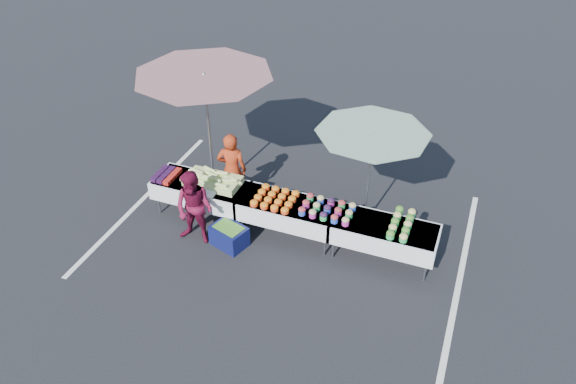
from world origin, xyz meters
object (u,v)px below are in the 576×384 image
(table_left, at_px, (201,190))
(umbrella_right, at_px, (372,141))
(umbrella_left, at_px, (205,85))
(storage_bin, at_px, (229,236))
(table_center, at_px, (288,210))
(customer, at_px, (194,208))
(vendor, at_px, (232,170))
(table_right, at_px, (384,233))

(table_left, bearing_deg, umbrella_right, 14.63)
(umbrella_left, bearing_deg, storage_bin, -53.46)
(table_center, bearing_deg, customer, -153.76)
(umbrella_left, bearing_deg, umbrella_right, 1.10)
(umbrella_left, relative_size, storage_bin, 4.08)
(vendor, bearing_deg, storage_bin, 97.73)
(table_left, height_order, umbrella_right, umbrella_right)
(table_right, distance_m, umbrella_left, 4.23)
(customer, distance_m, umbrella_right, 3.39)
(vendor, height_order, customer, vendor)
(customer, xyz_separation_m, umbrella_right, (2.79, 1.55, 1.14))
(storage_bin, bearing_deg, vendor, 129.42)
(table_right, relative_size, umbrella_left, 0.62)
(table_right, xyz_separation_m, customer, (-3.32, -0.75, 0.16))
(customer, bearing_deg, table_center, 25.07)
(table_right, bearing_deg, umbrella_right, 123.80)
(table_right, bearing_deg, umbrella_left, 168.82)
(table_left, distance_m, umbrella_left, 1.99)
(vendor, height_order, umbrella_right, umbrella_right)
(umbrella_left, bearing_deg, table_center, -20.87)
(table_center, distance_m, umbrella_left, 2.78)
(vendor, xyz_separation_m, customer, (-0.13, -1.30, -0.05))
(table_center, height_order, customer, customer)
(vendor, height_order, umbrella_left, umbrella_left)
(vendor, relative_size, storage_bin, 2.18)
(table_center, distance_m, umbrella_right, 1.99)
(storage_bin, bearing_deg, table_right, 30.95)
(table_center, bearing_deg, umbrella_right, 32.32)
(vendor, bearing_deg, table_left, 39.23)
(umbrella_left, xyz_separation_m, storage_bin, (1.03, -1.39, -2.22))
(vendor, bearing_deg, table_right, 155.99)
(vendor, height_order, storage_bin, vendor)
(table_right, distance_m, vendor, 3.25)
(vendor, xyz_separation_m, umbrella_right, (2.66, 0.25, 1.09))
(table_center, relative_size, vendor, 1.16)
(vendor, bearing_deg, umbrella_left, -33.32)
(table_right, xyz_separation_m, vendor, (-3.19, 0.55, 0.22))
(customer, relative_size, umbrella_left, 0.50)
(table_left, relative_size, umbrella_left, 0.62)
(umbrella_right, bearing_deg, vendor, -174.62)
(table_center, distance_m, vendor, 1.51)
(umbrella_left, bearing_deg, table_right, -11.18)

